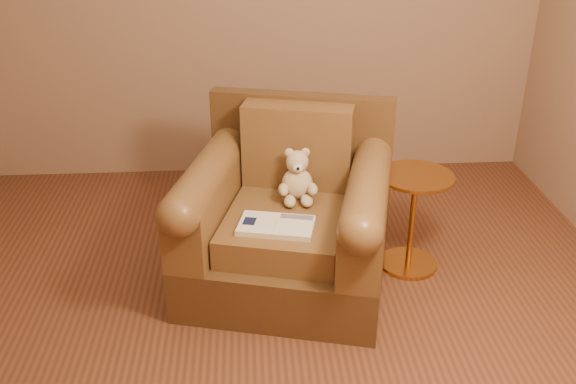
{
  "coord_description": "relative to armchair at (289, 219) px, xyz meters",
  "views": [
    {
      "loc": [
        -0.05,
        -2.44,
        2.0
      ],
      "look_at": [
        0.14,
        0.45,
        0.56
      ],
      "focal_mm": 40.0,
      "sensor_mm": 36.0,
      "label": 1
    }
  ],
  "objects": [
    {
      "name": "floor",
      "position": [
        -0.15,
        -0.54,
        -0.36
      ],
      "size": [
        4.0,
        4.0,
        0.0
      ],
      "primitive_type": "plane",
      "color": "brown",
      "rests_on": "ground"
    },
    {
      "name": "teddy_bear",
      "position": [
        0.05,
        0.07,
        0.19
      ],
      "size": [
        0.21,
        0.23,
        0.29
      ],
      "rotation": [
        0.0,
        0.0,
        -0.02
      ],
      "color": "#C7B18B",
      "rests_on": "armchair"
    },
    {
      "name": "guidebook",
      "position": [
        -0.08,
        -0.24,
        0.1
      ],
      "size": [
        0.41,
        0.3,
        0.03
      ],
      "rotation": [
        0.0,
        0.0,
        -0.22
      ],
      "color": "beige",
      "rests_on": "armchair"
    },
    {
      "name": "side_table",
      "position": [
        0.68,
        0.06,
        -0.05
      ],
      "size": [
        0.41,
        0.41,
        0.57
      ],
      "color": "#BC8033",
      "rests_on": "floor"
    },
    {
      "name": "armchair",
      "position": [
        0.0,
        0.0,
        0.0
      ],
      "size": [
        1.24,
        1.2,
        0.92
      ],
      "rotation": [
        0.0,
        0.0,
        -0.25
      ],
      "color": "#4E341A",
      "rests_on": "floor"
    }
  ]
}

